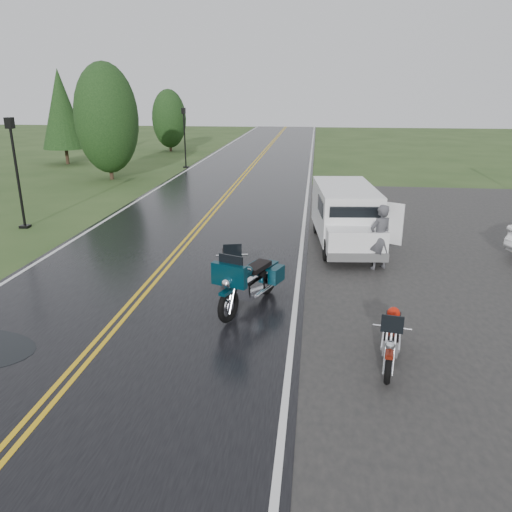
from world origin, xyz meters
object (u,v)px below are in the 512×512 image
Objects in this scene: van_white at (328,230)px; motorcycle_silver at (233,277)px; lamp_post_near_left at (17,174)px; lamp_post_far_left at (185,138)px; motorcycle_red at (389,355)px; motorcycle_teal at (228,293)px; person_at_van at (380,238)px.

motorcycle_silver is at bearing -129.02° from van_white.
lamp_post_near_left is 1.05× the size of lamp_post_far_left.
motorcycle_red is 6.50m from van_white.
motorcycle_silver is at bearing 114.96° from motorcycle_teal.
motorcycle_teal reaches higher than motorcycle_silver.
person_at_van is at bearing -13.88° from lamp_post_near_left.
lamp_post_near_left is at bearing 163.16° from motorcycle_teal.
person_at_van is at bearing 24.74° from motorcycle_silver.
motorcycle_teal is 1.04m from motorcycle_silver.
person_at_van is 12.76m from lamp_post_near_left.
person_at_van is (0.49, 5.90, 0.32)m from motorcycle_red.
lamp_post_far_left reaches higher than motorcycle_red.
motorcycle_teal is 1.08× the size of motorcycle_silver.
motorcycle_silver is (-0.06, 1.04, -0.05)m from motorcycle_teal.
van_white is 1.24× the size of lamp_post_near_left.
lamp_post_near_left is (-12.34, 3.05, 1.06)m from person_at_van.
van_white reaches higher than motorcycle_red.
person_at_van is 20.85m from lamp_post_far_left.
lamp_post_far_left is (-6.53, 21.05, 1.19)m from motorcycle_silver.
motorcycle_silver is (-3.15, 3.02, 0.09)m from motorcycle_red.
motorcycle_red is 5.92m from person_at_van.
motorcycle_red is 3.67m from motorcycle_teal.
van_white is at bearing -52.03° from person_at_van.
van_white is at bearing 85.47° from motorcycle_teal.
motorcycle_red is at bearing -57.38° from motorcycle_silver.
motorcycle_teal is at bearing 16.06° from person_at_van.
motorcycle_silver is 4.08m from van_white.
lamp_post_near_left is at bearing -98.16° from lamp_post_far_left.
lamp_post_near_left is at bearing 132.20° from motorcycle_silver.
van_white is 19.73m from lamp_post_far_left.
motorcycle_silver reaches higher than motorcycle_red.
lamp_post_near_left is at bearing 153.27° from motorcycle_red.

